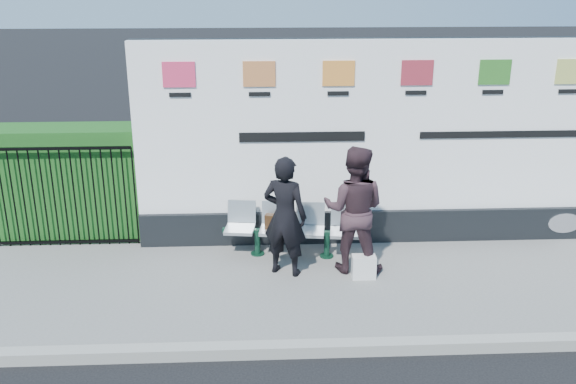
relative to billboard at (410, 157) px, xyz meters
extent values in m
cube|color=slate|center=(-0.50, -1.35, -1.36)|extent=(14.00, 3.00, 0.12)
cube|color=gray|center=(-0.50, -2.85, -1.35)|extent=(14.00, 0.18, 0.14)
cube|color=black|center=(0.00, 0.00, -1.05)|extent=(8.00, 0.30, 0.50)
cube|color=white|center=(0.00, 0.00, 0.45)|extent=(8.00, 0.14, 2.50)
cube|color=#1A5019|center=(-5.08, 0.45, -0.45)|extent=(2.35, 0.70, 1.70)
imported|color=black|center=(-1.89, -1.06, -0.47)|extent=(0.71, 0.60, 1.65)
imported|color=#362329|center=(-0.96, -1.00, -0.42)|extent=(1.00, 0.88, 1.75)
cube|color=#301C0D|center=(-2.01, -0.49, -0.78)|extent=(0.29, 0.17, 0.21)
cube|color=silver|center=(-0.84, -1.27, -1.14)|extent=(0.31, 0.19, 0.31)
camera|label=1|loc=(-2.22, -8.95, 2.67)|focal=40.00mm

